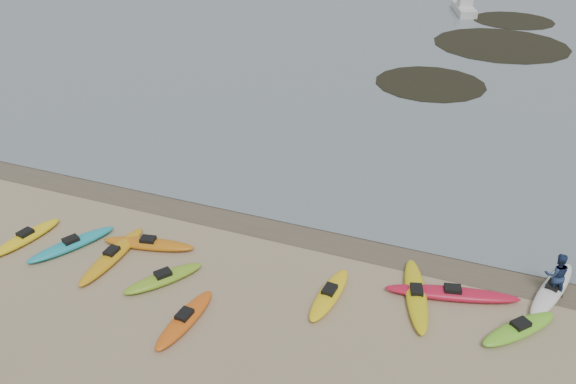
% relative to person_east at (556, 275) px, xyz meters
% --- Properties ---
extents(ground, '(600.00, 600.00, 0.00)m').
position_rel_person_east_xyz_m(ground, '(-10.02, 0.80, -0.82)').
color(ground, tan).
rests_on(ground, ground).
extents(wet_sand, '(60.00, 60.00, 0.00)m').
position_rel_person_east_xyz_m(wet_sand, '(-10.02, 0.50, -0.82)').
color(wet_sand, brown).
rests_on(wet_sand, ground).
extents(kayaks, '(20.68, 9.25, 0.34)m').
position_rel_person_east_xyz_m(kayaks, '(-9.30, -2.91, -0.65)').
color(kayaks, yellow).
rests_on(kayaks, ground).
extents(person_east, '(0.93, 0.80, 1.64)m').
position_rel_person_east_xyz_m(person_east, '(0.00, 0.00, 0.00)').
color(person_east, navy).
rests_on(person_east, ground).
extents(kelp_mats, '(12.99, 28.37, 0.04)m').
position_rel_person_east_xyz_m(kelp_mats, '(-4.16, 31.42, -0.79)').
color(kelp_mats, black).
rests_on(kelp_mats, water).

